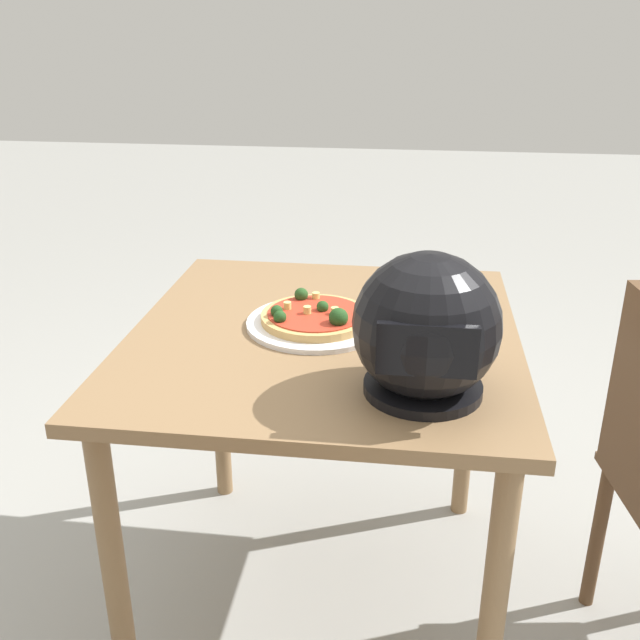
# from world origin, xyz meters

# --- Properties ---
(ground_plane) EXTENTS (14.00, 14.00, 0.00)m
(ground_plane) POSITION_xyz_m (0.00, 0.00, 0.00)
(ground_plane) COLOR #9E9E99
(dining_table) EXTENTS (0.87, 0.94, 0.77)m
(dining_table) POSITION_xyz_m (0.00, 0.00, 0.67)
(dining_table) COLOR olive
(dining_table) RESTS_ON ground
(pizza_plate) EXTENTS (0.32, 0.32, 0.01)m
(pizza_plate) POSITION_xyz_m (0.02, -0.03, 0.78)
(pizza_plate) COLOR white
(pizza_plate) RESTS_ON dining_table
(pizza) EXTENTS (0.25, 0.25, 0.06)m
(pizza) POSITION_xyz_m (0.02, -0.02, 0.80)
(pizza) COLOR tan
(pizza) RESTS_ON pizza_plate
(motorcycle_helmet) EXTENTS (0.28, 0.28, 0.28)m
(motorcycle_helmet) POSITION_xyz_m (-0.22, 0.27, 0.91)
(motorcycle_helmet) COLOR black
(motorcycle_helmet) RESTS_ON dining_table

